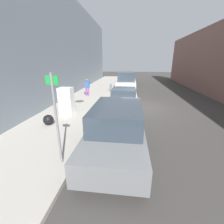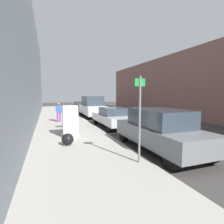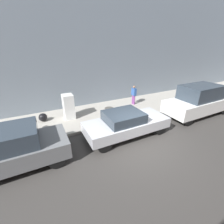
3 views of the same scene
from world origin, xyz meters
name	(u,v)px [view 2 (image 2 of 3)]	position (x,y,z in m)	size (l,w,h in m)	color
ground_plane	(127,126)	(0.00, 0.00, 0.00)	(80.00, 80.00, 0.00)	#383533
sidewalk_slab	(67,129)	(-4.36, 0.00, 0.07)	(3.89, 44.00, 0.15)	#9E998E
building_facade_near	(15,58)	(-7.18, 0.00, 4.46)	(1.75, 39.60, 8.92)	slate
building_facade_across	(204,84)	(7.55, 0.00, 3.25)	(1.88, 37.40, 6.49)	#7F564C
discarded_refrigerator	(70,121)	(-4.43, -2.49, 0.96)	(0.75, 0.66, 1.62)	white
manhole_cover	(60,126)	(-4.74, 0.59, 0.16)	(0.70, 0.70, 0.02)	#47443F
street_sign_post	(140,115)	(-2.80, -6.89, 1.69)	(0.36, 0.07, 2.78)	slate
fire_hydrant	(77,113)	(-2.82, 5.43, 0.55)	(0.22, 0.22, 0.79)	slate
trash_bag	(68,139)	(-4.75, -4.10, 0.41)	(0.52, 0.52, 0.52)	black
pedestrian_walking_far	(59,111)	(-4.68, 2.78, 1.03)	(0.45, 0.22, 1.54)	#7A3D7F
parked_suv_gray	(159,129)	(-1.16, -5.69, 0.89)	(1.90, 4.75, 1.74)	slate
parked_sedan_silver	(113,117)	(-1.16, -0.14, 0.74)	(1.85, 4.63, 1.41)	silver
parked_van_white	(92,107)	(-1.16, 5.80, 1.08)	(1.95, 5.05, 2.16)	silver
parked_sedan_dark	(81,106)	(-1.16, 12.00, 0.74)	(1.85, 4.49, 1.42)	black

